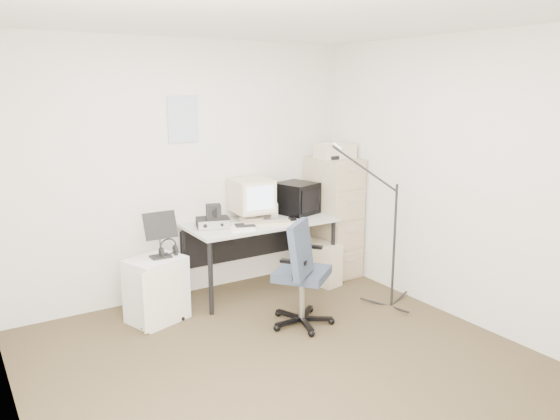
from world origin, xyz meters
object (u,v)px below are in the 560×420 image
desk (260,256)px  side_cart (156,289)px  office_chair (302,271)px  filing_cabinet (333,216)px

desk → side_cart: size_ratio=2.59×
desk → side_cart: desk is taller
office_chair → desk: bearing=44.7°
filing_cabinet → desk: (-0.95, -0.03, -0.29)m
desk → filing_cabinet: bearing=1.8°
desk → side_cart: bearing=-172.4°
office_chair → filing_cabinet: bearing=3.7°
filing_cabinet → office_chair: size_ratio=1.33×
filing_cabinet → desk: bearing=-178.2°
filing_cabinet → side_cart: 2.15m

